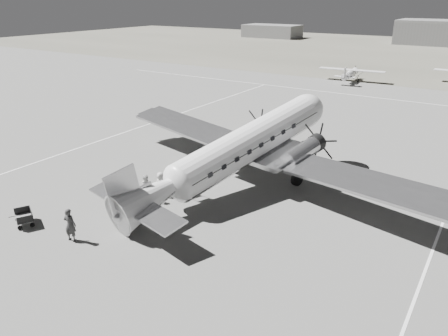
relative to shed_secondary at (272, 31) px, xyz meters
The scene contains 13 objects.
ground 127.49m from the shed_secondary, 64.44° to the right, with size 260.00×260.00×0.00m, color slate.
taxi_line_right 133.11m from the shed_secondary, 59.77° to the right, with size 0.15×80.00×0.01m, color white.
taxi_line_left 111.35m from the shed_secondary, 70.59° to the right, with size 0.15×60.00×0.01m, color white.
taxi_line_horizon 93.03m from the shed_secondary, 53.75° to the right, with size 90.00×0.15×0.01m, color white.
grass_infield 58.56m from the shed_secondary, 19.98° to the right, with size 260.00×90.00×0.01m, color #615E52.
shed_secondary is the anchor object (origin of this frame).
dc3_airliner 123.20m from the shed_secondary, 64.08° to the right, with size 29.38×20.38×5.60m, color #ACACAF, non-canonical shape.
light_plane_left 80.53m from the shed_secondary, 54.03° to the right, with size 10.44×8.47×2.17m, color silver, non-canonical shape.
baggage_cart_near 127.60m from the shed_secondary, 67.23° to the right, with size 1.61×1.13×0.91m, color slate, non-canonical shape.
baggage_cart_far 130.74m from the shed_secondary, 69.53° to the right, with size 1.54×1.09×0.87m, color slate, non-canonical shape.
ground_crew 131.85m from the shed_secondary, 67.89° to the right, with size 0.72×0.47×1.98m, color #2B2B2B.
ramp_agent 126.24m from the shed_secondary, 66.78° to the right, with size 0.92×0.72×1.90m, color #B4B4B1.
passenger 125.33m from the shed_secondary, 66.47° to the right, with size 0.86×0.56×1.76m, color #B3B2B0.
Camera 1 is at (13.51, -20.55, 12.90)m, focal length 35.00 mm.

